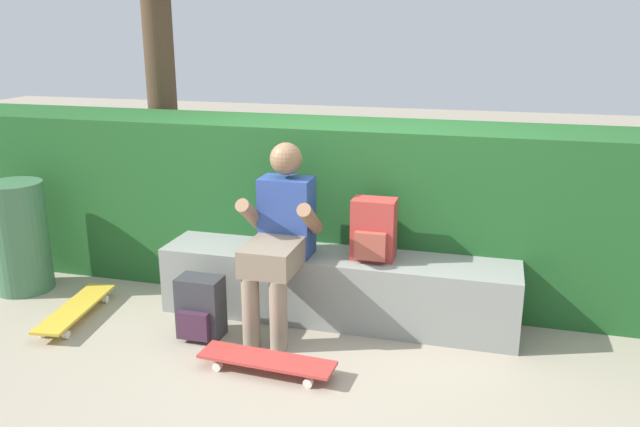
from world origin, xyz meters
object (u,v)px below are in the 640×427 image
(skateboard_near_person, at_px, (267,360))
(backpack_on_bench, at_px, (374,230))
(trash_bin, at_px, (19,237))
(bench_main, at_px, (336,287))
(skateboard_beside_bench, at_px, (76,309))
(person_skater, at_px, (280,232))
(backpack_on_ground, at_px, (200,308))

(skateboard_near_person, height_order, backpack_on_bench, backpack_on_bench)
(skateboard_near_person, height_order, trash_bin, trash_bin)
(bench_main, relative_size, skateboard_near_person, 2.95)
(skateboard_beside_bench, relative_size, backpack_on_bench, 2.05)
(skateboard_near_person, distance_m, trash_bin, 2.32)
(person_skater, relative_size, backpack_on_ground, 3.02)
(backpack_on_ground, height_order, trash_bin, trash_bin)
(backpack_on_ground, bearing_deg, trash_bin, 167.60)
(backpack_on_bench, bearing_deg, skateboard_beside_bench, -166.24)
(bench_main, relative_size, trash_bin, 2.88)
(skateboard_near_person, xyz_separation_m, trash_bin, (-2.19, 0.67, 0.34))
(backpack_on_bench, bearing_deg, backpack_on_ground, -154.63)
(trash_bin, bearing_deg, backpack_on_bench, 2.69)
(skateboard_beside_bench, relative_size, trash_bin, 0.99)
(bench_main, xyz_separation_m, backpack_on_ground, (-0.77, -0.49, -0.04))
(skateboard_beside_bench, bearing_deg, person_skater, 11.16)
(person_skater, distance_m, backpack_on_ground, 0.70)
(person_skater, bearing_deg, skateboard_beside_bench, -168.84)
(person_skater, bearing_deg, trash_bin, 177.78)
(bench_main, xyz_separation_m, skateboard_beside_bench, (-1.70, -0.49, -0.15))
(trash_bin, bearing_deg, skateboard_near_person, -17.09)
(backpack_on_ground, bearing_deg, skateboard_near_person, -29.34)
(bench_main, bearing_deg, backpack_on_ground, -147.42)
(skateboard_beside_bench, height_order, backpack_on_bench, backpack_on_bench)
(bench_main, distance_m, trash_bin, 2.41)
(person_skater, bearing_deg, backpack_on_bench, 19.85)
(skateboard_beside_bench, bearing_deg, bench_main, 15.96)
(person_skater, xyz_separation_m, backpack_on_bench, (0.57, 0.21, -0.00))
(skateboard_beside_bench, relative_size, backpack_on_ground, 2.05)
(skateboard_near_person, distance_m, backpack_on_bench, 1.09)
(backpack_on_ground, bearing_deg, person_skater, 31.70)
(skateboard_beside_bench, bearing_deg, backpack_on_ground, -0.28)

